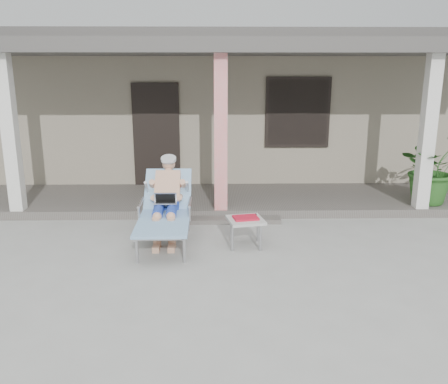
{
  "coord_description": "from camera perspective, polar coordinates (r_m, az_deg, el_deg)",
  "views": [
    {
      "loc": [
        -0.1,
        -5.78,
        2.5
      ],
      "look_at": [
        0.02,
        0.6,
        0.85
      ],
      "focal_mm": 38.0,
      "sensor_mm": 36.0,
      "label": 1
    }
  ],
  "objects": [
    {
      "name": "potted_palm",
      "position": [
        9.29,
        23.75,
        2.69
      ],
      "size": [
        1.44,
        1.35,
        1.29
      ],
      "primitive_type": "imported",
      "rotation": [
        0.0,
        0.0,
        0.36
      ],
      "color": "#26591E",
      "rests_on": "porch_deck"
    },
    {
      "name": "porch_overhang",
      "position": [
        8.73,
        -0.48,
        16.4
      ],
      "size": [
        10.0,
        2.3,
        2.85
      ],
      "color": "silver",
      "rests_on": "porch_deck"
    },
    {
      "name": "porch_deck",
      "position": [
        9.11,
        -0.45,
        -0.93
      ],
      "size": [
        10.0,
        2.0,
        0.15
      ],
      "primitive_type": "cube",
      "color": "#605B56",
      "rests_on": "ground"
    },
    {
      "name": "side_table",
      "position": [
        6.86,
        2.61,
        -3.55
      ],
      "size": [
        0.58,
        0.58,
        0.45
      ],
      "rotation": [
        0.0,
        0.0,
        0.2
      ],
      "color": "#B8B7B2",
      "rests_on": "ground"
    },
    {
      "name": "lounger",
      "position": [
        7.1,
        -7.06,
        0.33
      ],
      "size": [
        0.75,
        1.95,
        1.26
      ],
      "rotation": [
        0.0,
        0.0,
        0.01
      ],
      "color": "#B7B7BC",
      "rests_on": "ground"
    },
    {
      "name": "ground",
      "position": [
        6.3,
        -0.11,
        -8.89
      ],
      "size": [
        60.0,
        60.0,
        0.0
      ],
      "primitive_type": "plane",
      "color": "#9E9E99",
      "rests_on": "ground"
    },
    {
      "name": "porch_step",
      "position": [
        8.02,
        -0.35,
        -3.38
      ],
      "size": [
        2.0,
        0.3,
        0.07
      ],
      "primitive_type": "cube",
      "color": "#605B56",
      "rests_on": "ground"
    },
    {
      "name": "house",
      "position": [
        12.3,
        -0.67,
        10.63
      ],
      "size": [
        10.4,
        5.4,
        3.3
      ],
      "color": "gray",
      "rests_on": "ground"
    }
  ]
}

